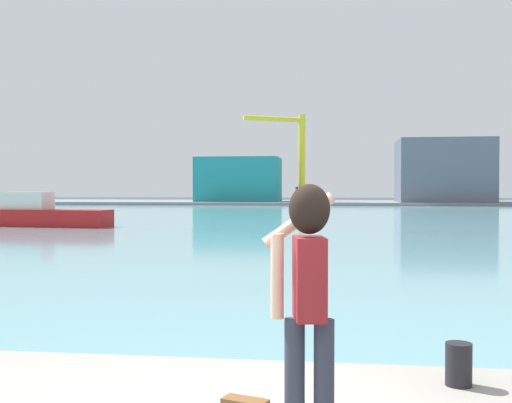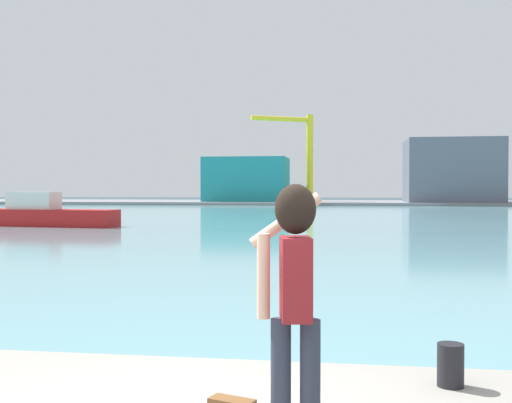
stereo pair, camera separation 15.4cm
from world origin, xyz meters
TOP-DOWN VIEW (x-y plane):
  - ground_plane at (0.00, 50.00)m, footprint 220.00×220.00m
  - harbor_water at (0.00, 52.00)m, footprint 140.00×100.00m
  - far_shore_dock at (0.00, 92.00)m, footprint 140.00×20.00m
  - person_photographer at (0.75, 0.09)m, footprint 0.53×0.55m
  - harbor_bollard at (1.99, 1.42)m, footprint 0.23×0.23m
  - boat_moored at (-17.60, 32.69)m, footprint 9.00×2.97m
  - warehouse_left at (-14.25, 89.78)m, footprint 12.29×8.49m
  - warehouse_right at (15.63, 89.10)m, footprint 12.88×11.07m
  - port_crane at (-5.77, 89.23)m, footprint 8.81×5.17m

SIDE VIEW (x-z plane):
  - ground_plane at x=0.00m, z-range 0.00..0.00m
  - harbor_water at x=0.00m, z-range 0.00..0.02m
  - far_shore_dock at x=0.00m, z-range 0.00..0.43m
  - boat_moored at x=-17.60m, z-range -0.30..1.85m
  - harbor_bollard at x=1.99m, z-range 0.67..1.04m
  - person_photographer at x=0.75m, z-range 0.87..2.61m
  - warehouse_left at x=-14.25m, z-range 0.43..7.03m
  - warehouse_right at x=15.63m, z-range 0.43..9.37m
  - port_crane at x=-5.77m, z-range 1.90..14.83m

